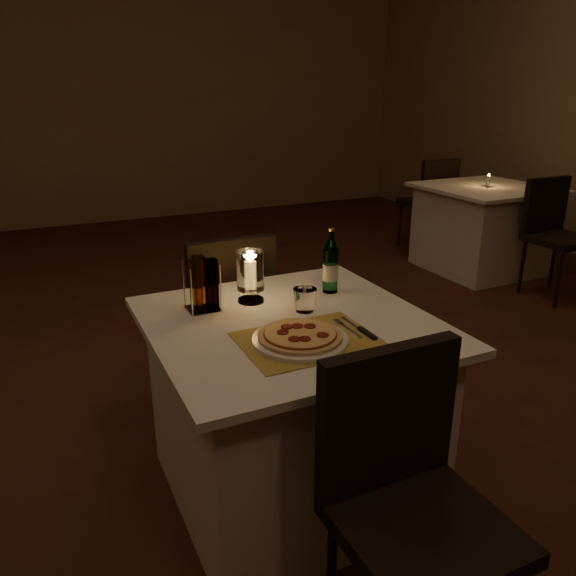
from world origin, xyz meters
name	(u,v)px	position (x,y,z in m)	size (l,w,h in m)	color
floor	(260,449)	(0.00, 0.00, -0.01)	(8.00, 10.00, 0.02)	#492117
wall_back	(86,91)	(0.00, 5.01, 1.50)	(8.00, 0.02, 3.00)	#987A58
main_table	(290,408)	(0.01, -0.31, 0.37)	(1.00, 1.00, 0.74)	white
chair_near	(406,482)	(0.01, -1.02, 0.55)	(0.42, 0.42, 0.90)	black
chair_far	(227,305)	(0.01, 0.41, 0.55)	(0.42, 0.42, 0.90)	black
placemat	(308,340)	(-0.01, -0.49, 0.74)	(0.45, 0.34, 0.00)	#B4973E
plate	(300,340)	(-0.04, -0.49, 0.75)	(0.32, 0.32, 0.01)	white
pizza	(300,335)	(-0.04, -0.49, 0.77)	(0.28, 0.28, 0.02)	#D8B77F
fork	(346,327)	(0.15, -0.45, 0.75)	(0.02, 0.18, 0.00)	silver
knife	(364,331)	(0.19, -0.52, 0.75)	(0.02, 0.22, 0.01)	black
tumbler	(305,300)	(0.10, -0.25, 0.78)	(0.09, 0.09, 0.09)	white
water_bottle	(331,267)	(0.29, -0.10, 0.85)	(0.06, 0.06, 0.27)	#59A670
hurricane_candle	(250,272)	(-0.05, -0.06, 0.86)	(0.11, 0.11, 0.21)	white
cruet_caddy	(203,286)	(-0.25, -0.08, 0.84)	(0.12, 0.12, 0.21)	white
neighbor_table_right	(483,228)	(2.80, 1.62, 0.37)	(1.00, 1.00, 0.74)	white
neighbor_chair_ra	(553,226)	(2.80, 0.91, 0.55)	(0.42, 0.42, 0.90)	black
neighbor_chair_rb	(432,195)	(2.80, 2.34, 0.55)	(0.42, 0.42, 0.90)	black
neighbor_candle_right	(488,181)	(2.80, 1.62, 0.79)	(0.03, 0.03, 0.11)	white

